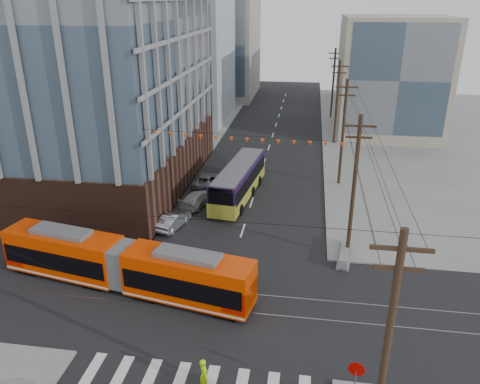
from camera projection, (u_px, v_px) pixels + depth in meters
The scene contains 15 objects.
ground at pixel (208, 342), 26.87m from camera, with size 160.00×160.00×0.00m, color slate.
office_building at pixel (32, 42), 45.36m from camera, with size 30.00×25.00×28.60m, color #381E16.
bg_bldg_nw_near at pixel (170, 61), 73.17m from camera, with size 18.00×16.00×18.00m, color #8C99A5.
bg_bldg_ne_near at pixel (391, 77), 65.37m from camera, with size 14.00×14.00×16.00m, color gray.
bg_bldg_nw_far at pixel (214, 43), 90.62m from camera, with size 16.00×18.00×20.00m, color gray.
bg_bldg_ne_far at pixel (385, 65), 83.72m from camera, with size 16.00×16.00×14.00m, color #8C99A5.
utility_pole_near at pixel (386, 355), 18.11m from camera, with size 0.30×0.30×11.00m, color black.
utility_pole_far at pixel (333, 84), 74.66m from camera, with size 0.30×0.30×11.00m, color black.
streetcar at pixel (124, 265), 31.24m from camera, with size 18.01×2.53×3.47m, color #DC3200, non-canonical shape.
city_bus at pixel (239, 181), 45.71m from camera, with size 2.59×11.94×3.38m, color #210E34, non-canonical shape.
parked_car_silver at pixel (173, 220), 39.95m from camera, with size 1.41×4.03×1.33m, color #999DAB.
parked_car_white at pixel (197, 199), 44.26m from camera, with size 1.87×4.60×1.34m, color #B5B5B5.
parked_car_grey at pixel (207, 180), 48.80m from camera, with size 2.17×4.70×1.31m, color slate.
pedestrian at pixel (204, 375), 23.27m from camera, with size 0.68×0.45×1.88m, color #ACE20A.
jersey_barrier at pixel (345, 252), 35.45m from camera, with size 0.92×4.08×0.82m, color gray.
Camera 1 is at (5.04, -20.94, 18.32)m, focal length 35.00 mm.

